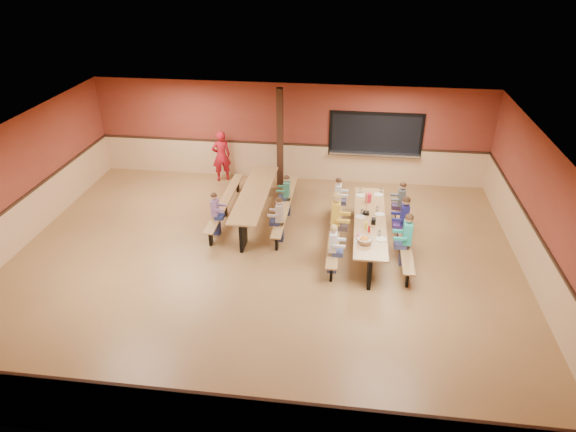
# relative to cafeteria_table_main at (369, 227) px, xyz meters

# --- Properties ---
(ground) EXTENTS (12.00, 12.00, 0.00)m
(ground) POSITION_rel_cafeteria_table_main_xyz_m (-2.45, -1.13, -0.53)
(ground) COLOR brown
(ground) RESTS_ON ground
(room_envelope) EXTENTS (12.04, 10.04, 3.02)m
(room_envelope) POSITION_rel_cafeteria_table_main_xyz_m (-2.45, -1.13, 0.16)
(room_envelope) COLOR brown
(room_envelope) RESTS_ON ground
(kitchen_pass_through) EXTENTS (2.78, 0.28, 1.38)m
(kitchen_pass_through) POSITION_rel_cafeteria_table_main_xyz_m (0.15, 3.83, 0.96)
(kitchen_pass_through) COLOR black
(kitchen_pass_through) RESTS_ON ground
(structural_post) EXTENTS (0.18, 0.18, 3.00)m
(structural_post) POSITION_rel_cafeteria_table_main_xyz_m (-2.65, 3.27, 0.97)
(structural_post) COLOR black
(structural_post) RESTS_ON ground
(cafeteria_table_main) EXTENTS (1.91, 3.70, 0.74)m
(cafeteria_table_main) POSITION_rel_cafeteria_table_main_xyz_m (0.00, 0.00, 0.00)
(cafeteria_table_main) COLOR #A0723F
(cafeteria_table_main) RESTS_ON ground
(cafeteria_table_second) EXTENTS (1.91, 3.70, 0.74)m
(cafeteria_table_second) POSITION_rel_cafeteria_table_main_xyz_m (-3.03, 1.12, 0.00)
(cafeteria_table_second) COLOR #A0723F
(cafeteria_table_second) RESTS_ON ground
(seated_child_white_left) EXTENTS (0.36, 0.29, 1.18)m
(seated_child_white_left) POSITION_rel_cafeteria_table_main_xyz_m (-0.83, -1.20, 0.07)
(seated_child_white_left) COLOR white
(seated_child_white_left) RESTS_ON ground
(seated_adult_yellow) EXTENTS (0.45, 0.37, 1.38)m
(seated_adult_yellow) POSITION_rel_cafeteria_table_main_xyz_m (-0.83, -0.00, 0.17)
(seated_adult_yellow) COLOR gold
(seated_adult_yellow) RESTS_ON ground
(seated_child_grey_left) EXTENTS (0.35, 0.29, 1.17)m
(seated_child_grey_left) POSITION_rel_cafeteria_table_main_xyz_m (-0.83, 1.35, 0.06)
(seated_child_grey_left) COLOR silver
(seated_child_grey_left) RESTS_ON ground
(seated_child_teal_right) EXTENTS (0.41, 0.33, 1.29)m
(seated_child_teal_right) POSITION_rel_cafeteria_table_main_xyz_m (0.82, -0.69, 0.12)
(seated_child_teal_right) COLOR teal
(seated_child_teal_right) RESTS_ON ground
(seated_child_navy_right) EXTENTS (0.40, 0.33, 1.28)m
(seated_child_navy_right) POSITION_rel_cafeteria_table_main_xyz_m (0.82, 0.20, 0.11)
(seated_child_navy_right) COLOR navy
(seated_child_navy_right) RESTS_ON ground
(seated_child_char_right) EXTENTS (0.36, 0.29, 1.19)m
(seated_child_char_right) POSITION_rel_cafeteria_table_main_xyz_m (0.82, 1.25, 0.07)
(seated_child_char_right) COLOR #4D5658
(seated_child_char_right) RESTS_ON ground
(seated_child_purple_sec) EXTENTS (0.34, 0.27, 1.14)m
(seated_child_purple_sec) POSITION_rel_cafeteria_table_main_xyz_m (-3.86, 0.11, 0.04)
(seated_child_purple_sec) COLOR #855B92
(seated_child_purple_sec) RESTS_ON ground
(seated_child_green_sec) EXTENTS (0.34, 0.28, 1.15)m
(seated_child_green_sec) POSITION_rel_cafeteria_table_main_xyz_m (-2.21, 1.40, 0.05)
(seated_child_green_sec) COLOR #317459
(seated_child_green_sec) RESTS_ON ground
(seated_child_tan_sec) EXTENTS (0.35, 0.29, 1.18)m
(seated_child_tan_sec) POSITION_rel_cafeteria_table_main_xyz_m (-2.21, 0.01, 0.06)
(seated_child_tan_sec) COLOR #A29080
(seated_child_tan_sec) RESTS_ON ground
(standing_woman) EXTENTS (0.69, 0.60, 1.60)m
(standing_woman) POSITION_rel_cafeteria_table_main_xyz_m (-4.51, 3.42, 0.27)
(standing_woman) COLOR #A9131F
(standing_woman) RESTS_ON ground
(punch_pitcher) EXTENTS (0.16, 0.16, 0.22)m
(punch_pitcher) POSITION_rel_cafeteria_table_main_xyz_m (-0.04, 0.97, 0.32)
(punch_pitcher) COLOR red
(punch_pitcher) RESTS_ON cafeteria_table_main
(chip_bowl) EXTENTS (0.32, 0.32, 0.15)m
(chip_bowl) POSITION_rel_cafeteria_table_main_xyz_m (-0.14, -1.11, 0.29)
(chip_bowl) COLOR orange
(chip_bowl) RESTS_ON cafeteria_table_main
(napkin_dispenser) EXTENTS (0.10, 0.14, 0.13)m
(napkin_dispenser) POSITION_rel_cafeteria_table_main_xyz_m (0.07, -0.18, 0.28)
(napkin_dispenser) COLOR black
(napkin_dispenser) RESTS_ON cafeteria_table_main
(condiment_mustard) EXTENTS (0.06, 0.06, 0.17)m
(condiment_mustard) POSITION_rel_cafeteria_table_main_xyz_m (-0.10, -0.46, 0.30)
(condiment_mustard) COLOR yellow
(condiment_mustard) RESTS_ON cafeteria_table_main
(condiment_ketchup) EXTENTS (0.06, 0.06, 0.17)m
(condiment_ketchup) POSITION_rel_cafeteria_table_main_xyz_m (-0.03, -0.61, 0.30)
(condiment_ketchup) COLOR #B2140F
(condiment_ketchup) RESTS_ON cafeteria_table_main
(table_paddle) EXTENTS (0.16, 0.16, 0.56)m
(table_paddle) POSITION_rel_cafeteria_table_main_xyz_m (-0.10, 0.27, 0.35)
(table_paddle) COLOR black
(table_paddle) RESTS_ON cafeteria_table_main
(place_settings) EXTENTS (0.65, 3.30, 0.11)m
(place_settings) POSITION_rel_cafeteria_table_main_xyz_m (-0.00, 0.00, 0.27)
(place_settings) COLOR beige
(place_settings) RESTS_ON cafeteria_table_main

